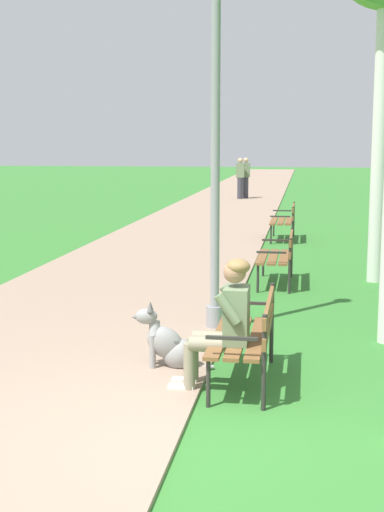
# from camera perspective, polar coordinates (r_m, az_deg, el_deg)

# --- Properties ---
(ground_plane) EXTENTS (120.00, 120.00, 0.00)m
(ground_plane) POSITION_cam_1_polar(r_m,az_deg,el_deg) (5.68, -0.03, -14.80)
(ground_plane) COLOR #33752D
(paved_path) EXTENTS (3.84, 60.00, 0.04)m
(paved_path) POSITION_cam_1_polar(r_m,az_deg,el_deg) (29.35, 3.40, 4.61)
(paved_path) COLOR gray
(paved_path) RESTS_ON ground
(park_bench_near) EXTENTS (0.55, 1.50, 0.85)m
(park_bench_near) POSITION_cam_1_polar(r_m,az_deg,el_deg) (6.90, 4.55, -5.96)
(park_bench_near) COLOR brown
(park_bench_near) RESTS_ON ground
(park_bench_mid) EXTENTS (0.55, 1.50, 0.85)m
(park_bench_mid) POSITION_cam_1_polar(r_m,az_deg,el_deg) (11.68, 6.93, 0.21)
(park_bench_mid) COLOR brown
(park_bench_mid) RESTS_ON ground
(park_bench_far) EXTENTS (0.55, 1.50, 0.85)m
(park_bench_far) POSITION_cam_1_polar(r_m,az_deg,el_deg) (16.97, 7.40, 2.96)
(park_bench_far) COLOR brown
(park_bench_far) RESTS_ON ground
(person_seated_on_near_bench) EXTENTS (0.74, 0.49, 1.25)m
(person_seated_on_near_bench) POSITION_cam_1_polar(r_m,az_deg,el_deg) (6.63, 2.60, -5.06)
(person_seated_on_near_bench) COLOR gray
(person_seated_on_near_bench) RESTS_ON ground
(dog_grey) EXTENTS (0.83, 0.35, 0.71)m
(dog_grey) POSITION_cam_1_polar(r_m,az_deg,el_deg) (7.34, -1.75, -7.06)
(dog_grey) COLOR gray
(dog_grey) RESTS_ON ground
(lamp_post_near) EXTENTS (0.24, 0.24, 4.74)m
(lamp_post_near) POSITION_cam_1_polar(r_m,az_deg,el_deg) (8.62, 1.87, 10.07)
(lamp_post_near) COLOR gray
(lamp_post_near) RESTS_ON ground
(pedestrian_distant) EXTENTS (0.32, 0.22, 1.65)m
(pedestrian_distant) POSITION_cam_1_polar(r_m,az_deg,el_deg) (28.98, 4.28, 6.17)
(pedestrian_distant) COLOR #383842
(pedestrian_distant) RESTS_ON ground
(pedestrian_further_distant) EXTENTS (0.32, 0.22, 1.65)m
(pedestrian_further_distant) POSITION_cam_1_polar(r_m,az_deg,el_deg) (28.63, 3.83, 6.14)
(pedestrian_further_distant) COLOR #383842
(pedestrian_further_distant) RESTS_ON ground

